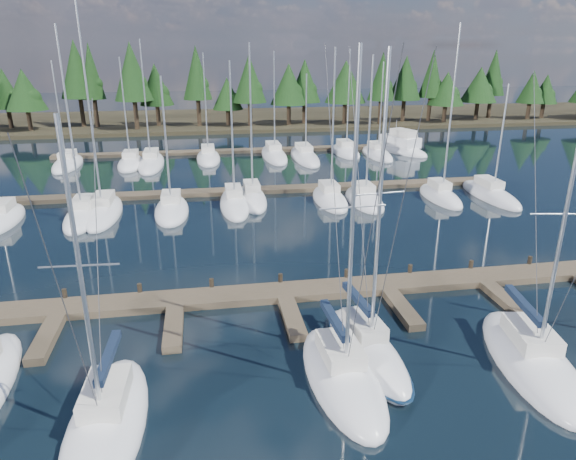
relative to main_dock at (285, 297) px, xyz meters
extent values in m
plane|color=black|center=(0.00, 12.64, -0.20)|extent=(260.00, 260.00, 0.00)
cube|color=#312B1B|center=(0.00, 72.64, 0.10)|extent=(220.00, 30.00, 0.60)
cube|color=brown|center=(0.00, 0.64, 0.00)|extent=(44.00, 2.00, 0.40)
cube|color=brown|center=(-12.00, -2.36, 0.00)|extent=(0.90, 4.00, 0.40)
cube|color=brown|center=(-6.00, -2.36, 0.00)|extent=(0.90, 4.00, 0.40)
cube|color=brown|center=(0.00, -2.36, 0.00)|extent=(0.90, 4.00, 0.40)
cube|color=brown|center=(6.00, -2.36, 0.00)|extent=(0.90, 4.00, 0.40)
cube|color=brown|center=(12.00, -2.36, 0.00)|extent=(0.90, 4.00, 0.40)
cylinder|color=black|center=(-12.00, 1.64, 0.25)|extent=(0.26, 0.26, 0.90)
cylinder|color=black|center=(-8.00, 1.64, 0.25)|extent=(0.26, 0.26, 0.90)
cylinder|color=black|center=(-4.00, 1.64, 0.25)|extent=(0.26, 0.26, 0.90)
cylinder|color=black|center=(0.00, 1.64, 0.25)|extent=(0.26, 0.26, 0.90)
cylinder|color=black|center=(4.00, 1.64, 0.25)|extent=(0.26, 0.26, 0.90)
cylinder|color=black|center=(8.00, 1.64, 0.25)|extent=(0.26, 0.26, 0.90)
cylinder|color=black|center=(12.00, 1.64, 0.25)|extent=(0.26, 0.26, 0.90)
cylinder|color=black|center=(16.00, 1.64, 0.25)|extent=(0.26, 0.26, 0.90)
cube|color=brown|center=(0.00, 22.64, 0.00)|extent=(50.00, 1.80, 0.40)
cube|color=brown|center=(0.00, 42.64, 0.00)|extent=(46.00, 1.80, 0.40)
ellipsoid|color=white|center=(-8.14, -9.03, -0.05)|extent=(3.16, 8.38, 1.90)
cube|color=silver|center=(-8.12, -8.62, 1.15)|extent=(1.65, 2.71, 0.70)
cylinder|color=silver|center=(-8.16, -9.45, 6.11)|extent=(0.17, 0.17, 10.64)
cylinder|color=silver|center=(-8.07, -7.63, 1.90)|extent=(0.28, 3.64, 0.12)
cube|color=#121D32|center=(-8.07, -7.63, 2.05)|extent=(0.51, 3.48, 0.30)
cylinder|color=silver|center=(-8.16, -9.45, 6.65)|extent=(2.51, 0.18, 0.07)
cylinder|color=#3F3F44|center=(-8.24, -11.22, 5.96)|extent=(0.19, 3.58, 10.94)
cylinder|color=#3F3F44|center=(-8.06, -7.26, 5.96)|extent=(0.23, 4.40, 10.95)
ellipsoid|color=white|center=(1.22, -7.67, -0.05)|extent=(3.19, 8.01, 1.90)
cube|color=silver|center=(1.20, -7.28, 1.15)|extent=(1.66, 2.59, 0.70)
cylinder|color=silver|center=(1.24, -8.06, 7.07)|extent=(0.17, 0.17, 12.55)
cylinder|color=silver|center=(1.16, -6.33, 1.90)|extent=(0.29, 3.47, 0.12)
cube|color=#121D32|center=(1.16, -6.33, 2.05)|extent=(0.51, 3.32, 0.30)
cylinder|color=silver|center=(1.24, -8.06, 7.70)|extent=(2.53, 0.19, 0.07)
cylinder|color=#3F3F44|center=(1.32, -9.75, 6.92)|extent=(0.20, 3.42, 12.86)
cylinder|color=#3F3F44|center=(1.14, -5.98, 6.92)|extent=(0.23, 4.20, 12.86)
ellipsoid|color=white|center=(2.88, -5.86, -0.05)|extent=(3.14, 7.80, 1.90)
cube|color=silver|center=(2.84, -5.49, 1.15)|extent=(1.55, 2.55, 0.70)
cylinder|color=silver|center=(2.92, -6.24, 7.01)|extent=(0.18, 0.18, 12.44)
cylinder|color=silver|center=(2.75, -4.58, 1.90)|extent=(0.45, 3.34, 0.12)
cube|color=#121D32|center=(2.75, -4.58, 2.05)|extent=(0.67, 3.21, 0.30)
cylinder|color=silver|center=(2.92, -6.24, 7.64)|extent=(2.15, 0.29, 0.07)
cylinder|color=#3F3F44|center=(3.08, -7.87, 6.86)|extent=(0.36, 3.28, 12.74)
cylinder|color=#3F3F44|center=(2.71, -4.24, 6.86)|extent=(0.44, 4.04, 12.74)
ellipsoid|color=#0B1F39|center=(2.88, -5.86, 0.02)|extent=(3.26, 8.11, 0.18)
ellipsoid|color=white|center=(9.85, -7.91, -0.05)|extent=(4.45, 9.09, 1.90)
cube|color=silver|center=(9.93, -7.48, 1.15)|extent=(2.12, 3.03, 0.70)
cylinder|color=silver|center=(9.78, -8.33, 6.49)|extent=(0.18, 0.18, 11.39)
cylinder|color=silver|center=(10.10, -6.45, 1.90)|extent=(0.76, 3.80, 0.12)
cube|color=#121D32|center=(10.10, -6.45, 2.05)|extent=(0.95, 3.66, 0.30)
cylinder|color=silver|center=(9.78, -8.33, 7.06)|extent=(2.72, 0.53, 0.07)
cylinder|color=#3F3F44|center=(10.17, -6.06, 6.34)|extent=(0.80, 4.58, 11.70)
ellipsoid|color=white|center=(-20.30, 16.98, -0.05)|extent=(2.60, 7.72, 1.90)
cube|color=silver|center=(-20.30, 17.36, 1.15)|extent=(1.43, 2.47, 0.70)
ellipsoid|color=white|center=(-14.03, 16.90, -0.05)|extent=(2.77, 8.56, 1.90)
cube|color=silver|center=(-14.03, 17.33, 1.15)|extent=(1.52, 2.74, 0.70)
cylinder|color=silver|center=(-14.03, 16.48, 7.77)|extent=(0.16, 0.16, 13.94)
ellipsoid|color=white|center=(-12.56, 17.60, -0.05)|extent=(2.76, 9.45, 1.90)
cube|color=silver|center=(-12.56, 18.08, 1.15)|extent=(1.52, 3.02, 0.70)
cylinder|color=silver|center=(-12.56, 17.13, 8.77)|extent=(0.16, 0.16, 15.95)
ellipsoid|color=white|center=(-6.97, 17.29, -0.05)|extent=(2.82, 8.05, 1.90)
cube|color=silver|center=(-6.97, 17.69, 1.15)|extent=(1.55, 2.57, 0.70)
cylinder|color=silver|center=(-6.97, 16.89, 5.92)|extent=(0.16, 0.16, 10.26)
ellipsoid|color=white|center=(-1.59, 18.26, -0.05)|extent=(2.52, 9.13, 1.90)
cube|color=silver|center=(-1.59, 18.72, 1.15)|extent=(1.38, 2.92, 0.70)
cylinder|color=silver|center=(-1.59, 17.80, 6.46)|extent=(0.16, 0.16, 11.33)
ellipsoid|color=white|center=(0.15, 19.64, -0.05)|extent=(2.46, 8.36, 1.90)
cube|color=silver|center=(0.15, 20.06, 1.15)|extent=(1.35, 2.68, 0.70)
cylinder|color=silver|center=(0.15, 19.22, 7.15)|extent=(0.16, 0.16, 12.70)
ellipsoid|color=white|center=(7.10, 18.34, -0.05)|extent=(2.69, 7.82, 1.90)
cube|color=silver|center=(7.10, 18.73, 1.15)|extent=(1.48, 2.50, 0.70)
cylinder|color=silver|center=(7.10, 17.95, 6.97)|extent=(0.16, 0.16, 12.35)
ellipsoid|color=white|center=(10.13, 17.61, -0.05)|extent=(2.81, 7.69, 1.90)
cube|color=silver|center=(10.13, 17.99, 1.15)|extent=(1.55, 2.46, 0.70)
cylinder|color=silver|center=(10.13, 17.23, 6.68)|extent=(0.16, 0.16, 11.77)
ellipsoid|color=white|center=(17.41, 17.47, -0.05)|extent=(2.43, 7.50, 1.90)
cube|color=silver|center=(17.41, 17.84, 1.15)|extent=(1.34, 2.40, 0.70)
cylinder|color=silver|center=(17.41, 17.09, 7.90)|extent=(0.16, 0.16, 14.21)
ellipsoid|color=white|center=(22.32, 17.28, -0.05)|extent=(2.60, 9.57, 1.90)
cube|color=silver|center=(22.32, 17.76, 1.15)|extent=(1.43, 3.06, 0.70)
cylinder|color=silver|center=(22.32, 16.80, 5.47)|extent=(0.16, 0.16, 9.35)
ellipsoid|color=white|center=(-19.93, 37.70, -0.05)|extent=(2.89, 9.41, 1.90)
cube|color=silver|center=(-19.93, 38.18, 1.15)|extent=(1.59, 3.01, 0.70)
cylinder|color=silver|center=(-19.93, 37.23, 6.25)|extent=(0.16, 0.16, 10.91)
ellipsoid|color=white|center=(-12.58, 36.71, -0.05)|extent=(2.92, 8.20, 1.90)
cube|color=silver|center=(-12.58, 37.12, 1.15)|extent=(1.61, 2.62, 0.70)
cylinder|color=silver|center=(-12.58, 36.30, 6.43)|extent=(0.16, 0.16, 11.28)
ellipsoid|color=white|center=(-10.21, 36.58, -0.05)|extent=(2.89, 11.30, 1.90)
cube|color=silver|center=(-10.21, 37.14, 1.15)|extent=(1.59, 3.61, 0.70)
cylinder|color=silver|center=(-10.21, 36.02, 7.36)|extent=(0.16, 0.16, 13.12)
ellipsoid|color=white|center=(-3.46, 38.54, -0.05)|extent=(2.88, 9.32, 1.90)
cube|color=silver|center=(-3.46, 39.01, 1.15)|extent=(1.58, 2.98, 0.70)
cylinder|color=silver|center=(-3.46, 38.08, 6.63)|extent=(0.16, 0.16, 11.67)
ellipsoid|color=white|center=(4.88, 38.99, -0.05)|extent=(2.90, 11.65, 1.90)
cube|color=silver|center=(4.88, 39.57, 1.15)|extent=(1.59, 3.73, 0.70)
cylinder|color=silver|center=(4.88, 38.41, 6.72)|extent=(0.16, 0.16, 11.85)
ellipsoid|color=white|center=(8.52, 37.26, -0.05)|extent=(2.99, 11.83, 1.90)
cube|color=silver|center=(8.52, 37.85, 1.15)|extent=(1.64, 3.79, 0.70)
cylinder|color=silver|center=(8.52, 36.67, 5.46)|extent=(0.16, 0.16, 9.32)
ellipsoid|color=white|center=(14.44, 39.51, -0.05)|extent=(2.99, 8.63, 1.90)
cube|color=silver|center=(14.44, 39.94, 1.15)|extent=(1.64, 2.76, 0.70)
cylinder|color=silver|center=(14.44, 39.08, 6.82)|extent=(0.16, 0.16, 12.05)
ellipsoid|color=white|center=(18.01, 37.24, -0.05)|extent=(2.75, 9.14, 1.90)
cube|color=silver|center=(18.01, 37.69, 1.15)|extent=(1.51, 2.92, 0.70)
cylinder|color=silver|center=(18.01, 36.78, 6.10)|extent=(0.16, 0.16, 10.61)
ellipsoid|color=white|center=(21.97, 39.57, -0.10)|extent=(6.55, 10.47, 1.99)
cube|color=white|center=(21.97, 39.57, 1.23)|extent=(4.23, 5.99, 1.33)
cube|color=silver|center=(22.14, 39.11, 2.34)|extent=(2.91, 3.89, 0.99)
cylinder|color=silver|center=(21.62, 40.50, 3.00)|extent=(0.10, 0.10, 1.77)
cylinder|color=black|center=(-34.94, 66.04, 2.00)|extent=(0.70, 0.70, 3.21)
cone|color=black|center=(-34.94, 66.04, 6.73)|extent=(5.06, 5.06, 6.25)
ellipsoid|color=black|center=(-34.44, 66.04, 5.31)|extent=(3.04, 3.04, 3.04)
cylinder|color=black|center=(-31.03, 62.85, 2.01)|extent=(0.70, 0.70, 3.22)
cone|color=black|center=(-31.03, 62.85, 6.75)|extent=(6.21, 6.21, 6.26)
ellipsoid|color=black|center=(-30.53, 62.85, 5.32)|extent=(3.73, 3.73, 3.73)
cylinder|color=black|center=(-23.55, 65.98, 2.74)|extent=(0.70, 0.70, 4.68)
cone|color=black|center=(-23.55, 65.98, 9.63)|extent=(5.74, 5.74, 9.11)
ellipsoid|color=black|center=(-23.05, 65.98, 7.55)|extent=(3.44, 3.44, 3.44)
cylinder|color=black|center=(-21.20, 65.15, 2.67)|extent=(0.70, 0.70, 4.54)
cone|color=black|center=(-21.20, 65.15, 9.34)|extent=(3.78, 3.78, 8.82)
ellipsoid|color=black|center=(-20.70, 65.15, 7.33)|extent=(2.27, 2.27, 2.27)
cylinder|color=black|center=(-14.40, 61.45, 2.68)|extent=(0.70, 0.70, 4.57)
cone|color=black|center=(-14.40, 61.45, 9.40)|extent=(5.99, 5.99, 8.88)
ellipsoid|color=black|center=(-13.90, 61.45, 7.37)|extent=(3.60, 3.60, 3.60)
cylinder|color=black|center=(-11.22, 65.04, 2.11)|extent=(0.70, 0.70, 3.42)
cone|color=black|center=(-11.22, 65.04, 7.14)|extent=(5.60, 5.60, 6.65)
ellipsoid|color=black|center=(-10.72, 65.04, 5.62)|extent=(3.36, 3.36, 3.36)
cylinder|color=black|center=(-4.41, 63.56, 2.59)|extent=(0.70, 0.70, 4.39)
cone|color=black|center=(-4.41, 63.56, 9.05)|extent=(4.73, 4.73, 8.53)
ellipsoid|color=black|center=(-3.91, 63.56, 7.10)|extent=(2.84, 2.84, 2.84)
cylinder|color=black|center=(0.47, 63.50, 1.73)|extent=(0.70, 0.70, 2.66)
cone|color=black|center=(0.47, 63.50, 5.64)|extent=(5.10, 5.10, 5.17)
ellipsoid|color=black|center=(0.97, 63.50, 4.46)|extent=(3.06, 3.06, 3.06)
cylinder|color=black|center=(4.08, 62.12, 2.34)|extent=(0.70, 0.70, 3.89)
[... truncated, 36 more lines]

